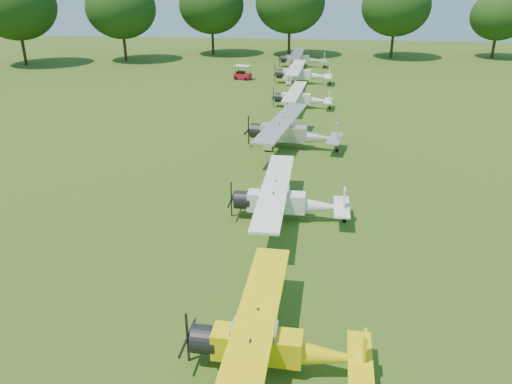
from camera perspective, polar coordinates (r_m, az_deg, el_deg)
ground at (r=30.36m, az=1.39°, el=-0.25°), size 160.00×160.00×0.00m
tree_belt at (r=28.15m, az=9.09°, el=14.65°), size 137.36×130.27×14.52m
aircraft_2 at (r=17.16m, az=1.73°, el=-16.81°), size 6.28×9.98×1.97m
aircraft_3 at (r=26.83m, az=3.38°, el=-0.84°), size 6.48×10.29×2.03m
aircraft_4 at (r=38.29m, az=3.95°, el=6.96°), size 7.40×11.71×2.30m
aircraft_5 at (r=50.65m, az=5.09°, el=10.76°), size 5.99×9.54×1.88m
aircraft_6 at (r=62.50m, az=5.19°, el=13.39°), size 7.07×11.26×2.22m
aircraft_7 at (r=74.43m, az=5.19°, el=15.00°), size 6.90×10.96×2.16m
golf_cart at (r=65.13m, az=-1.58°, el=13.25°), size 2.30×1.77×1.75m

